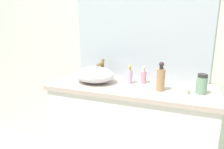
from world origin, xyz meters
TOP-DOWN VIEW (x-y plane):
  - bathroom_wall_rear at (0.00, 0.73)m, footprint 6.00×0.06m
  - vanity_counter at (-0.03, 0.44)m, footprint 1.31×0.51m
  - wall_mirror_panel at (-0.03, 0.69)m, footprint 1.18×0.01m
  - sink_basin at (-0.34, 0.41)m, footprint 0.34×0.28m
  - faucet at (-0.34, 0.57)m, footprint 0.03×0.13m
  - soap_dispenser at (-0.05, 0.49)m, footprint 0.04×0.04m
  - lotion_bottle at (0.21, 0.39)m, footprint 0.06×0.06m
  - perfume_bottle at (0.49, 0.42)m, footprint 0.07×0.07m
  - spray_can at (0.05, 0.53)m, footprint 0.05×0.05m
  - candle_jar at (0.38, 0.39)m, footprint 0.06×0.06m

SIDE VIEW (x-z plane):
  - vanity_counter at x=-0.03m, z-range 0.00..0.88m
  - candle_jar at x=0.38m, z-range 0.88..0.92m
  - spray_can at x=0.05m, z-range 0.87..1.01m
  - soap_dispenser at x=-0.05m, z-range 0.87..1.02m
  - sink_basin at x=-0.34m, z-range 0.88..1.01m
  - perfume_bottle at x=0.49m, z-range 0.88..1.02m
  - lotion_bottle at x=0.21m, z-range 0.86..1.08m
  - faucet at x=-0.34m, z-range 0.89..1.06m
  - bathroom_wall_rear at x=0.00m, z-range 0.00..2.60m
  - wall_mirror_panel at x=-0.03m, z-range 0.88..1.95m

